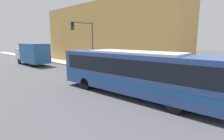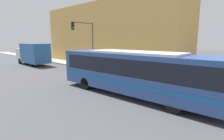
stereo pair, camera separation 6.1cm
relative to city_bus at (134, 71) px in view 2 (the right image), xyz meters
name	(u,v)px [view 2 (the right image)]	position (x,y,z in m)	size (l,w,h in m)	color
ground_plane	(143,97)	(0.25, -0.66, -1.77)	(120.00, 120.00, 0.00)	#47474C
sidewalk	(63,62)	(6.12, 19.34, -1.68)	(2.74, 70.00, 0.18)	#A8A399
building_facade	(108,35)	(10.49, 12.96, 2.85)	(6.00, 25.23, 9.25)	tan
city_bus	(134,71)	(0.00, 0.00, 0.00)	(3.12, 12.08, 3.08)	#2D4C8C
delivery_truck	(33,53)	(1.60, 20.28, 0.00)	(2.47, 7.35, 3.29)	#265999
fire_hydrant	(126,70)	(5.35, 5.05, -1.19)	(0.26, 0.35, 0.81)	red
traffic_light_pole	(86,37)	(4.45, 10.72, 2.39)	(3.28, 0.35, 5.86)	#47474C
parking_meter	(101,62)	(5.35, 9.09, -0.73)	(0.14, 0.14, 1.28)	#47474C
pedestrian_near_corner	(83,59)	(5.96, 13.45, -0.64)	(0.34, 0.34, 1.86)	slate
pedestrian_mid_block	(114,62)	(6.00, 7.42, -0.64)	(0.34, 0.34, 1.85)	#47382D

